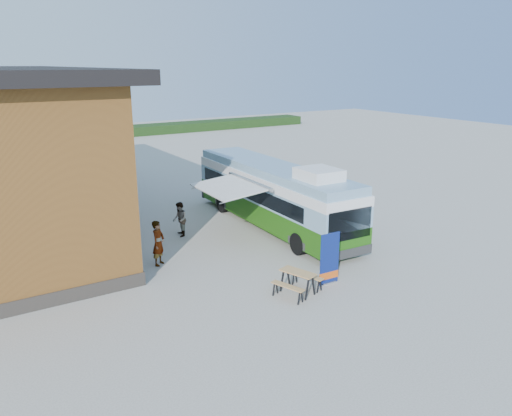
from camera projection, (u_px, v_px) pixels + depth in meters
ground at (290, 250)px, 21.27m from camera, size 100.00×100.00×0.00m
hedge at (151, 129)px, 56.14m from camera, size 40.00×3.00×1.00m
bus at (273, 193)px, 23.97m from camera, size 2.81×11.50×3.51m
awning at (232, 182)px, 22.23m from camera, size 2.44×3.83×0.49m
banner at (329, 263)px, 17.89m from camera, size 0.84×0.20×1.92m
picnic_table at (298, 277)px, 17.16m from camera, size 1.74×1.64×0.81m
person_a at (158, 243)px, 19.53m from camera, size 0.79×0.76×1.82m
person_b at (180, 219)px, 22.83m from camera, size 0.79×0.91×1.60m
slurry_tanker at (57, 160)px, 33.22m from camera, size 3.22×6.80×2.57m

